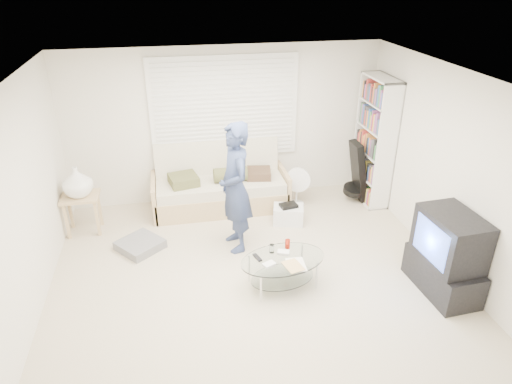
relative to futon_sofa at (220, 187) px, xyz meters
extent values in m
plane|color=#C1B496|center=(0.16, -1.88, -0.34)|extent=(5.00, 5.00, 0.00)
cube|color=silver|center=(0.16, 0.37, 0.91)|extent=(5.00, 0.02, 2.50)
cube|color=silver|center=(0.16, -4.13, 0.91)|extent=(5.00, 0.02, 2.50)
cube|color=silver|center=(-2.34, -1.88, 0.91)|extent=(0.02, 4.50, 2.50)
cube|color=silver|center=(2.66, -1.88, 0.91)|extent=(0.02, 4.50, 2.50)
cube|color=white|center=(0.16, -1.88, 2.16)|extent=(5.00, 4.50, 0.02)
cube|color=white|center=(0.16, 0.34, 1.21)|extent=(2.32, 0.06, 1.62)
cube|color=black|center=(0.16, 0.33, 1.21)|extent=(2.20, 0.01, 1.50)
cube|color=silver|center=(0.16, 0.30, 1.21)|extent=(2.16, 0.04, 1.50)
cube|color=silver|center=(0.16, 0.32, 1.21)|extent=(2.32, 0.08, 1.62)
cube|color=tan|center=(0.00, -0.05, -0.18)|extent=(2.08, 0.83, 0.33)
cube|color=beige|center=(0.00, -0.07, 0.07)|extent=(2.00, 0.77, 0.17)
cube|color=beige|center=(0.00, 0.29, 0.38)|extent=(2.00, 0.23, 0.64)
cube|color=tan|center=(-1.04, -0.05, -0.05)|extent=(0.06, 0.83, 0.58)
cube|color=tan|center=(1.04, -0.05, -0.05)|extent=(0.06, 0.83, 0.58)
cube|color=brown|center=(-0.57, -0.10, 0.23)|extent=(0.49, 0.49, 0.15)
cylinder|color=brown|center=(0.16, -0.13, 0.27)|extent=(0.52, 0.23, 0.23)
cube|color=#413220|center=(0.62, -0.07, 0.22)|extent=(0.43, 0.43, 0.12)
cube|color=slate|center=(-1.26, -1.02, -0.28)|extent=(0.74, 0.74, 0.12)
cube|color=tan|center=(-2.06, -0.39, 0.23)|extent=(0.52, 0.42, 0.04)
cube|color=tan|center=(-2.27, -0.54, -0.06)|extent=(0.04, 0.04, 0.57)
cube|color=tan|center=(-1.85, -0.54, -0.06)|extent=(0.04, 0.04, 0.57)
cube|color=tan|center=(-2.27, -0.23, -0.06)|extent=(0.04, 0.04, 0.57)
cube|color=tan|center=(-1.85, -0.23, -0.06)|extent=(0.04, 0.04, 0.57)
imported|color=white|center=(-2.06, -0.39, 0.47)|extent=(0.42, 0.42, 0.44)
cube|color=white|center=(2.49, -0.21, 0.68)|extent=(0.32, 0.86, 2.05)
cube|color=black|center=(2.26, -0.22, 0.18)|extent=(0.29, 0.36, 1.01)
cylinder|color=black|center=(2.22, -0.22, -0.15)|extent=(0.36, 0.38, 0.16)
cylinder|color=white|center=(1.22, -0.20, -0.33)|extent=(0.27, 0.27, 0.03)
cylinder|color=white|center=(1.22, -0.20, -0.16)|extent=(0.04, 0.04, 0.34)
cylinder|color=white|center=(1.22, -0.20, 0.13)|extent=(0.42, 0.24, 0.40)
cylinder|color=white|center=(1.22, -0.20, 0.13)|extent=(0.12, 0.09, 0.10)
cube|color=white|center=(0.95, -0.72, -0.21)|extent=(0.52, 0.42, 0.27)
cube|color=black|center=(0.95, -0.72, -0.05)|extent=(0.28, 0.22, 0.04)
cube|color=black|center=(2.36, -2.64, -0.13)|extent=(0.56, 0.98, 0.42)
cube|color=black|center=(2.36, -2.64, 0.38)|extent=(0.57, 0.82, 0.61)
cube|color=#4D6DDB|center=(2.10, -2.66, 0.38)|extent=(0.06, 0.61, 0.46)
ellipsoid|color=silver|center=(0.48, -2.18, 0.04)|extent=(1.14, 0.82, 0.02)
ellipsoid|color=silver|center=(0.48, -2.18, -0.23)|extent=(0.87, 0.63, 0.01)
cylinder|color=silver|center=(0.16, -2.45, -0.16)|extent=(0.03, 0.03, 0.36)
cylinder|color=silver|center=(0.87, -2.33, -0.16)|extent=(0.03, 0.03, 0.36)
cylinder|color=silver|center=(0.09, -2.03, -0.16)|extent=(0.03, 0.03, 0.36)
cylinder|color=silver|center=(0.81, -1.92, -0.16)|extent=(0.03, 0.03, 0.36)
cube|color=white|center=(0.29, -2.29, 0.07)|extent=(0.17, 0.15, 0.04)
cube|color=white|center=(0.52, -2.08, 0.07)|extent=(0.17, 0.14, 0.04)
cylinder|color=silver|center=(0.38, -2.03, 0.10)|extent=(0.06, 0.06, 0.11)
cylinder|color=red|center=(0.60, -1.97, 0.11)|extent=(0.06, 0.06, 0.12)
cube|color=black|center=(0.18, -2.12, 0.06)|extent=(0.09, 0.17, 0.02)
cube|color=white|center=(0.60, -2.34, 0.05)|extent=(0.22, 0.30, 0.01)
cube|color=tan|center=(0.56, -2.37, 0.06)|extent=(0.25, 0.30, 0.01)
imported|color=navy|center=(0.07, -1.21, 0.56)|extent=(0.52, 0.71, 1.81)
camera|label=1|loc=(-0.73, -6.57, 3.23)|focal=32.00mm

